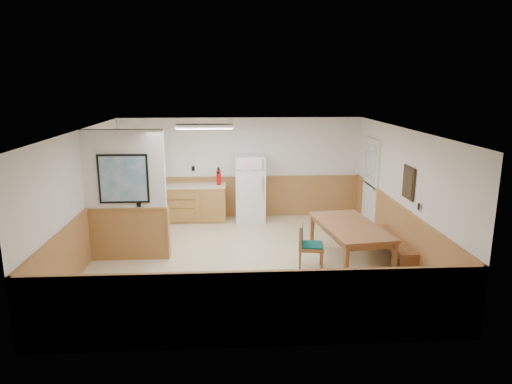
{
  "coord_description": "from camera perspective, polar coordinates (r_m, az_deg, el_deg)",
  "views": [
    {
      "loc": [
        -0.28,
        -8.25,
        3.31
      ],
      "look_at": [
        0.22,
        0.4,
        1.25
      ],
      "focal_mm": 32.0,
      "sensor_mm": 36.0,
      "label": 1
    }
  ],
  "objects": [
    {
      "name": "left_wall",
      "position": [
        8.93,
        -20.95,
        -0.85
      ],
      "size": [
        0.02,
        6.0,
        2.5
      ],
      "primitive_type": "cube",
      "color": "white",
      "rests_on": "ground"
    },
    {
      "name": "ceiling",
      "position": [
        8.29,
        -1.36,
        7.79
      ],
      "size": [
        6.0,
        6.0,
        0.02
      ],
      "primitive_type": "cube",
      "color": "white",
      "rests_on": "back_wall"
    },
    {
      "name": "partition_wall",
      "position": [
        8.91,
        -15.97,
        -0.6
      ],
      "size": [
        1.5,
        0.2,
        2.5
      ],
      "color": "white",
      "rests_on": "ground"
    },
    {
      "name": "wall_painting",
      "position": [
        8.76,
        18.52,
        1.11
      ],
      "size": [
        0.04,
        0.5,
        0.6
      ],
      "color": "#341F15",
      "rests_on": "right_wall"
    },
    {
      "name": "dining_table",
      "position": [
        8.71,
        11.67,
        -4.6
      ],
      "size": [
        1.24,
        2.09,
        0.75
      ],
      "rotation": [
        0.0,
        0.0,
        0.14
      ],
      "color": "#995B38",
      "rests_on": "ground"
    },
    {
      "name": "fire_extinguisher",
      "position": [
        11.11,
        -4.69,
        1.85
      ],
      "size": [
        0.13,
        0.13,
        0.44
      ],
      "rotation": [
        0.0,
        0.0,
        0.19
      ],
      "color": "red",
      "rests_on": "kitchen_counter"
    },
    {
      "name": "wainscot_right",
      "position": [
        9.3,
        17.45,
        -4.82
      ],
      "size": [
        0.04,
        6.0,
        1.0
      ],
      "primitive_type": "cube",
      "color": "#A76E42",
      "rests_on": "ground"
    },
    {
      "name": "wainscot_left",
      "position": [
        9.12,
        -20.43,
        -5.42
      ],
      "size": [
        0.04,
        6.0,
        1.0
      ],
      "primitive_type": "cube",
      "color": "#A76E42",
      "rests_on": "ground"
    },
    {
      "name": "kitchen_window",
      "position": [
        11.51,
        -12.4,
        4.3
      ],
      "size": [
        0.8,
        0.04,
        1.0
      ],
      "color": "white",
      "rests_on": "back_wall"
    },
    {
      "name": "dining_bench",
      "position": [
        9.12,
        16.75,
        -6.15
      ],
      "size": [
        0.43,
        1.77,
        0.45
      ],
      "rotation": [
        0.0,
        0.0,
        0.03
      ],
      "color": "#995B38",
      "rests_on": "ground"
    },
    {
      "name": "right_wall",
      "position": [
        9.11,
        17.9,
        -0.32
      ],
      "size": [
        0.02,
        6.0,
        2.5
      ],
      "primitive_type": "cube",
      "color": "white",
      "rests_on": "ground"
    },
    {
      "name": "wainscot_back",
      "position": [
        11.58,
        -1.81,
        -0.65
      ],
      "size": [
        6.0,
        0.04,
        1.0
      ],
      "primitive_type": "cube",
      "color": "#A76E42",
      "rests_on": "ground"
    },
    {
      "name": "dining_chair",
      "position": [
        8.36,
        6.3,
        -6.35
      ],
      "size": [
        0.68,
        0.51,
        0.85
      ],
      "rotation": [
        0.0,
        0.0,
        -0.15
      ],
      "color": "#995B38",
      "rests_on": "ground"
    },
    {
      "name": "ground",
      "position": [
        8.89,
        -1.27,
        -8.46
      ],
      "size": [
        6.0,
        6.0,
        0.0
      ],
      "primitive_type": "plane",
      "color": "beige",
      "rests_on": "ground"
    },
    {
      "name": "back_wall",
      "position": [
        11.44,
        -1.85,
        3.02
      ],
      "size": [
        6.0,
        0.02,
        2.5
      ],
      "primitive_type": "cube",
      "color": "white",
      "rests_on": "ground"
    },
    {
      "name": "kitchen_counter",
      "position": [
        11.33,
        -7.89,
        -1.28
      ],
      "size": [
        2.2,
        0.61,
        1.0
      ],
      "color": "#AB823C",
      "rests_on": "ground"
    },
    {
      "name": "fluorescent_fixture",
      "position": [
        9.6,
        -6.46,
        8.16
      ],
      "size": [
        1.2,
        0.3,
        0.09
      ],
      "color": "white",
      "rests_on": "ceiling"
    },
    {
      "name": "soap_bottle",
      "position": [
        11.37,
        -12.88,
        1.48
      ],
      "size": [
        0.1,
        0.1,
        0.25
      ],
      "primitive_type": "cylinder",
      "rotation": [
        0.0,
        0.0,
        0.31
      ],
      "color": "#1A9129",
      "rests_on": "kitchen_counter"
    },
    {
      "name": "exterior_door",
      "position": [
        10.89,
        14.11,
        1.03
      ],
      "size": [
        0.07,
        1.02,
        2.15
      ],
      "color": "white",
      "rests_on": "ground"
    },
    {
      "name": "refrigerator",
      "position": [
        11.17,
        -0.75,
        0.48
      ],
      "size": [
        0.72,
        0.72,
        1.62
      ],
      "rotation": [
        0.0,
        0.0,
        0.01
      ],
      "color": "white",
      "rests_on": "ground"
    }
  ]
}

